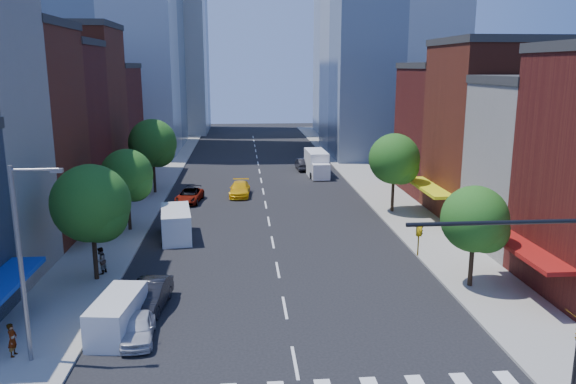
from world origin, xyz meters
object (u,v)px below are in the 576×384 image
traffic_car_far (312,161)px  pedestrian_far (100,261)px  taxi (240,189)px  cargo_van_near (117,316)px  parked_car_rear (190,195)px  parked_car_front (138,328)px  parked_car_second (150,296)px  parked_car_third (189,196)px  pedestrian_near (12,340)px  cargo_van_far (176,224)px  box_truck (317,164)px  traffic_car_oncoming (303,164)px

traffic_car_far → pedestrian_far: 43.12m
taxi → pedestrian_far: (-8.91, -22.25, 0.31)m
cargo_van_near → traffic_car_far: cargo_van_near is taller
parked_car_rear → traffic_car_far: 23.78m
parked_car_front → cargo_van_near: 1.41m
traffic_car_far → parked_car_front: bearing=66.0°
parked_car_second → taxi: size_ratio=0.95×
parked_car_rear → traffic_car_far: traffic_car_far is taller
pedestrian_far → taxi: bearing=176.4°
parked_car_second → parked_car_third: 25.14m
taxi → traffic_car_far: bearing=63.4°
pedestrian_near → parked_car_front: bearing=-73.1°
parked_car_second → cargo_van_far: size_ratio=0.83×
box_truck → parked_car_second: bearing=-112.0°
traffic_car_far → cargo_van_far: bearing=57.8°
parked_car_third → cargo_van_near: size_ratio=0.99×
cargo_van_near → pedestrian_near: size_ratio=2.99×
cargo_van_near → traffic_car_far: bearing=78.7°
traffic_car_oncoming → parked_car_rear: bearing=49.0°
cargo_van_far → traffic_car_far: bearing=57.3°
parked_car_third → pedestrian_far: pedestrian_far is taller
box_truck → parked_car_third: bearing=-139.1°
cargo_van_near → traffic_car_oncoming: cargo_van_near is taller
taxi → cargo_van_far: bearing=-105.6°
traffic_car_far → pedestrian_far: size_ratio=2.51×
parked_car_front → parked_car_rear: (0.00, 29.21, -0.01)m
cargo_van_far → pedestrian_far: bearing=-124.4°
parked_car_front → parked_car_third: 28.79m
parked_car_third → pedestrian_far: size_ratio=2.69×
parked_car_rear → parked_car_front: bearing=-82.6°
cargo_van_far → traffic_car_oncoming: (13.19, 28.87, -0.38)m
parked_car_rear → traffic_car_oncoming: 21.14m
parked_car_third → box_truck: (14.49, 13.08, 0.76)m
parked_car_third → cargo_van_far: bearing=-82.0°
pedestrian_near → parked_car_second: bearing=-44.4°
parked_car_front → parked_car_third: parked_car_third is taller
parked_car_second → taxi: parked_car_second is taller
traffic_car_far → cargo_van_near: bearing=64.4°
parked_car_third → traffic_car_far: traffic_car_far is taller
parked_car_rear → taxi: taxi is taller
cargo_van_near → cargo_van_far: 16.17m
parked_car_rear → pedestrian_far: pedestrian_far is taller
cargo_van_near → traffic_car_far: (15.80, 47.25, -0.21)m
taxi → traffic_car_far: (9.64, 16.67, 0.03)m
cargo_van_far → traffic_car_far: size_ratio=1.29×
parked_car_front → parked_car_rear: bearing=85.4°
parked_car_second → traffic_car_far: parked_car_second is taller
parked_car_rear → traffic_car_oncoming: bearing=58.8°
cargo_van_near → pedestrian_near: 4.75m
parked_car_front → cargo_van_far: cargo_van_far is taller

